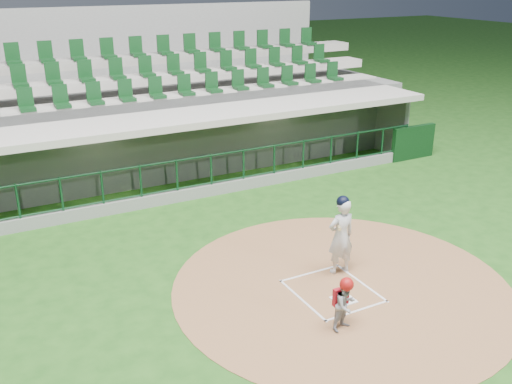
% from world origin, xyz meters
% --- Properties ---
extents(ground, '(120.00, 120.00, 0.00)m').
position_xyz_m(ground, '(0.00, 0.00, 0.00)').
color(ground, '#1C4A15').
rests_on(ground, ground).
extents(dirt_circle, '(7.20, 7.20, 0.01)m').
position_xyz_m(dirt_circle, '(0.30, -0.20, 0.01)').
color(dirt_circle, brown).
rests_on(dirt_circle, ground).
extents(home_plate, '(0.43, 0.43, 0.02)m').
position_xyz_m(home_plate, '(0.00, -0.70, 0.02)').
color(home_plate, white).
rests_on(home_plate, dirt_circle).
extents(batter_box_chalk, '(1.55, 1.80, 0.01)m').
position_xyz_m(batter_box_chalk, '(0.00, -0.30, 0.02)').
color(batter_box_chalk, silver).
rests_on(batter_box_chalk, ground).
extents(dugout_structure, '(16.40, 3.70, 3.00)m').
position_xyz_m(dugout_structure, '(0.09, 7.81, 0.97)').
color(dugout_structure, gray).
rests_on(dugout_structure, ground).
extents(seating_deck, '(17.00, 6.72, 5.15)m').
position_xyz_m(seating_deck, '(0.00, 10.91, 1.42)').
color(seating_deck, slate).
rests_on(seating_deck, ground).
extents(batter, '(0.86, 0.86, 1.82)m').
position_xyz_m(batter, '(0.61, 0.31, 0.92)').
color(batter, silver).
rests_on(batter, dirt_circle).
extents(catcher, '(0.55, 0.47, 1.07)m').
position_xyz_m(catcher, '(-0.58, -1.49, 0.55)').
color(catcher, gray).
rests_on(catcher, dirt_circle).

